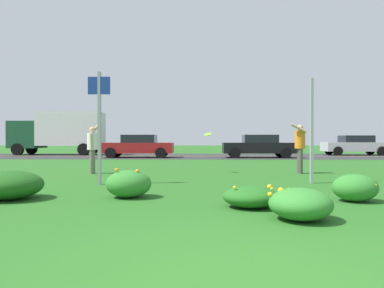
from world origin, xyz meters
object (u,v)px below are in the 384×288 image
person_thrower_white_shirt (92,145)px  car_silver_leftmost (355,145)px  frisbee_lime (208,134)px  person_catcher_orange_shirt (300,144)px  car_black_center_left (259,146)px  sign_post_near_path (99,117)px  sign_post_by_roadside (312,131)px  box_truck_dark_green (60,131)px  car_red_center_right (138,146)px

person_thrower_white_shirt → car_silver_leftmost: 21.32m
frisbee_lime → car_silver_leftmost: 18.57m
person_catcher_orange_shirt → frisbee_lime: (-3.08, 0.13, 0.33)m
car_black_center_left → person_catcher_orange_shirt: bearing=-91.9°
sign_post_near_path → person_catcher_orange_shirt: bearing=28.5°
car_black_center_left → person_thrower_white_shirt: bearing=-123.2°
sign_post_near_path → frisbee_lime: size_ratio=10.31×
person_thrower_white_shirt → car_black_center_left: person_thrower_white_shirt is taller
person_thrower_white_shirt → frisbee_lime: size_ratio=6.36×
sign_post_by_roadside → frisbee_lime: sign_post_by_roadside is taller
sign_post_near_path → frisbee_lime: 4.36m
person_thrower_white_shirt → box_truck_dark_green: box_truck_dark_green is taller
person_thrower_white_shirt → person_catcher_orange_shirt: bearing=1.3°
frisbee_lime → car_red_center_right: bearing=111.3°
sign_post_near_path → car_silver_leftmost: 22.92m
frisbee_lime → car_silver_leftmost: car_silver_leftmost is taller
frisbee_lime → car_red_center_right: car_red_center_right is taller
sign_post_by_roadside → car_silver_leftmost: 19.68m
sign_post_near_path → car_red_center_right: 14.34m
person_catcher_orange_shirt → car_silver_leftmost: person_catcher_orange_shirt is taller
box_truck_dark_green → car_silver_leftmost: bearing=0.0°
car_silver_leftmost → car_red_center_right: bearing=-165.7°
sign_post_by_roadside → box_truck_dark_green: size_ratio=0.41×
person_catcher_orange_shirt → car_red_center_right: bearing=123.6°
sign_post_near_path → car_red_center_right: bearing=95.8°
frisbee_lime → box_truck_dark_green: 18.40m
sign_post_by_roadside → car_black_center_left: sign_post_by_roadside is taller
sign_post_by_roadside → car_red_center_right: bearing=116.5°
sign_post_near_path → frisbee_lime: sign_post_near_path is taller
person_thrower_white_shirt → car_silver_leftmost: bearing=45.2°
person_catcher_orange_shirt → car_black_center_left: bearing=88.1°
frisbee_lime → person_catcher_orange_shirt: bearing=-2.4°
frisbee_lime → box_truck_dark_green: bearing=126.2°
person_catcher_orange_shirt → frisbee_lime: size_ratio=6.11×
car_silver_leftmost → person_catcher_orange_shirt: bearing=-118.3°
sign_post_by_roadside → person_thrower_white_shirt: bearing=158.2°
car_silver_leftmost → box_truck_dark_green: box_truck_dark_green is taller
person_thrower_white_shirt → person_catcher_orange_shirt: (6.96, 0.16, 0.04)m
car_red_center_right → box_truck_dark_green: size_ratio=0.67×
sign_post_near_path → person_thrower_white_shirt: 3.32m
sign_post_by_roadside → frisbee_lime: 3.92m
sign_post_near_path → car_silver_leftmost: size_ratio=0.63×
sign_post_by_roadside → car_red_center_right: size_ratio=0.61×
person_catcher_orange_shirt → car_red_center_right: person_catcher_orange_shirt is taller
car_silver_leftmost → sign_post_by_roadside: bearing=-115.6°
person_catcher_orange_shirt → sign_post_by_roadside: bearing=-99.0°
person_thrower_white_shirt → car_black_center_left: (7.33, 11.19, -0.20)m
sign_post_near_path → car_silver_leftmost: bearing=52.5°
sign_post_near_path → person_catcher_orange_shirt: sign_post_near_path is taller
frisbee_lime → car_silver_leftmost: bearing=53.1°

